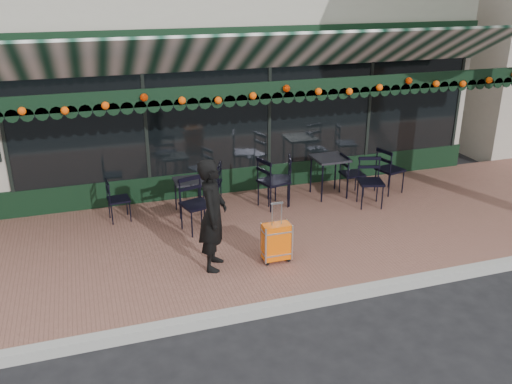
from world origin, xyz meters
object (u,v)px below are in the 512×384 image
object	(u,v)px
chair_b_left	(211,183)
chair_b_right	(273,182)
woman	(213,215)
cafe_table_a	(330,161)
chair_b_front	(196,205)
chair_a_right	(352,174)
chair_a_extra	(390,170)
suitcase	(276,242)
chair_a_front	(371,183)
chair_solo	(119,200)
cafe_table_b	(189,183)
chair_a_left	(279,180)

from	to	relation	value
chair_b_left	chair_b_right	world-z (taller)	chair_b_right
woman	chair_b_left	bearing A→B (deg)	9.66
chair_b_left	cafe_table_a	bearing A→B (deg)	104.52
woman	chair_b_front	world-z (taller)	woman
chair_a_right	chair_b_left	xyz separation A→B (m)	(-2.76, 0.42, -0.02)
woman	chair_a_extra	size ratio (longest dim) A/B	1.80
suitcase	chair_a_front	world-z (taller)	suitcase
suitcase	chair_b_right	xyz separation A→B (m)	(0.68, 2.02, 0.17)
chair_a_right	chair_solo	world-z (taller)	chair_a_right
chair_b_left	chair_b_front	xyz separation A→B (m)	(-0.51, -1.09, 0.06)
chair_a_right	chair_solo	bearing A→B (deg)	89.12
chair_a_front	cafe_table_b	bearing A→B (deg)	-176.75
cafe_table_b	chair_solo	distance (m)	1.27
chair_a_right	chair_b_left	bearing A→B (deg)	82.90
woman	chair_a_extra	distance (m)	4.50
woman	chair_b_front	bearing A→B (deg)	21.32
chair_a_left	chair_a_extra	size ratio (longest dim) A/B	1.01
chair_a_front	chair_b_right	bearing A→B (deg)	178.73
suitcase	chair_b_front	xyz separation A→B (m)	(-0.91, 1.43, 0.15)
chair_b_left	chair_b_right	size ratio (longest dim) A/B	0.84
cafe_table_a	cafe_table_b	size ratio (longest dim) A/B	1.24
cafe_table_b	chair_a_front	size ratio (longest dim) A/B	0.69
chair_a_right	chair_b_right	xyz separation A→B (m)	(-1.69, -0.08, 0.06)
suitcase	cafe_table_b	size ratio (longest dim) A/B	1.49
cafe_table_b	chair_a_right	size ratio (longest dim) A/B	0.75
woman	chair_a_front	xyz separation A→B (m)	(3.36, 1.36, -0.38)
suitcase	chair_b_front	bearing A→B (deg)	122.53
chair_a_right	woman	bearing A→B (deg)	122.36
chair_a_extra	chair_a_front	bearing A→B (deg)	111.08
chair_a_right	chair_b_front	xyz separation A→B (m)	(-3.28, -0.67, 0.04)
chair_a_right	chair_b_right	world-z (taller)	chair_b_right
chair_a_right	chair_a_front	world-z (taller)	chair_a_front
woman	suitcase	distance (m)	1.08
chair_a_left	chair_b_front	size ratio (longest dim) A/B	1.01
cafe_table_a	chair_a_left	bearing A→B (deg)	-177.03
chair_b_front	chair_a_left	bearing A→B (deg)	6.83
chair_a_front	chair_a_extra	world-z (taller)	chair_a_extra
chair_a_front	chair_b_right	xyz separation A→B (m)	(-1.75, 0.53, 0.03)
woman	chair_solo	size ratio (longest dim) A/B	2.19
chair_a_front	chair_a_extra	size ratio (longest dim) A/B	0.99
chair_a_left	chair_a_extra	distance (m)	2.31
chair_a_front	chair_b_right	world-z (taller)	chair_b_right
chair_a_left	cafe_table_b	bearing A→B (deg)	-74.97
chair_a_left	chair_a_right	world-z (taller)	chair_a_left
chair_a_left	chair_a_right	size ratio (longest dim) A/B	1.10
chair_a_right	chair_a_extra	bearing A→B (deg)	-96.21
cafe_table_a	chair_a_extra	size ratio (longest dim) A/B	0.85
cafe_table_a	chair_b_left	distance (m)	2.35
chair_solo	woman	bearing A→B (deg)	-156.20
woman	chair_a_right	bearing A→B (deg)	-36.83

